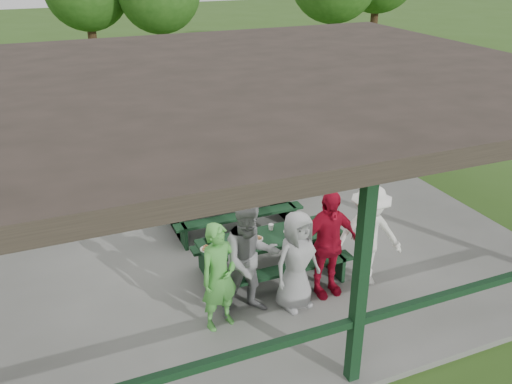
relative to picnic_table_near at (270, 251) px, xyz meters
name	(u,v)px	position (x,y,z in m)	size (l,w,h in m)	color
ground	(244,246)	(0.00, 1.20, -0.57)	(90.00, 90.00, 0.00)	#32551A
concrete_slab	(244,244)	(0.00, 1.20, -0.52)	(10.00, 8.00, 0.10)	slate
pavilion_structure	(242,81)	(0.00, 1.20, 2.60)	(10.60, 8.60, 3.24)	black
picnic_table_near	(270,251)	(0.00, 0.00, 0.00)	(2.40, 1.39, 0.75)	black
picnic_table_far	(230,202)	(0.02, 2.00, 0.00)	(2.56, 1.39, 0.75)	black
table_setting	(278,232)	(0.14, 0.03, 0.31)	(2.48, 0.45, 0.10)	white
contestant_green	(219,277)	(-1.21, -0.92, 0.37)	(0.61, 0.40, 1.67)	#4FAA43
contestant_grey_left	(250,259)	(-0.69, -0.81, 0.47)	(0.91, 0.71, 1.87)	gray
contestant_grey_mid	(297,261)	(0.01, -0.93, 0.34)	(0.79, 0.51, 1.61)	#9A999C
contestant_red	(327,244)	(0.61, -0.80, 0.43)	(1.05, 0.44, 1.80)	#A70C24
contestant_white_fedora	(368,236)	(1.35, -0.81, 0.41)	(1.26, 0.93, 1.81)	white
spectator_lblue	(207,176)	(-0.18, 2.86, 0.27)	(1.37, 0.44, 1.48)	#83ACCB
spectator_blue	(145,166)	(-1.32, 3.46, 0.45)	(0.67, 0.44, 1.83)	#4689B8
spectator_grey	(293,161)	(1.75, 2.71, 0.35)	(0.80, 0.62, 1.64)	gray
pickup_truck	(254,86)	(3.83, 9.90, 0.21)	(2.59, 5.61, 1.56)	silver
farm_trailer	(35,111)	(-3.27, 10.11, 0.05)	(3.49, 2.38, 1.24)	navy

